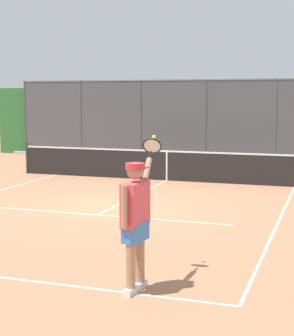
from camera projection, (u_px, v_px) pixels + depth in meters
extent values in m
plane|color=#B27551|center=(114.00, 207.00, 13.44)|extent=(60.00, 60.00, 0.00)
cube|color=white|center=(98.00, 215.00, 12.51)|extent=(6.16, 0.05, 0.01)
cube|color=white|center=(278.00, 223.00, 11.71)|extent=(0.05, 9.85, 0.01)
cube|color=white|center=(138.00, 195.00, 15.05)|extent=(0.05, 5.42, 0.01)
cylinder|color=#474C51|center=(276.00, 122.00, 21.61)|extent=(0.07, 0.07, 3.34)
cylinder|color=#474C51|center=(206.00, 121.00, 22.50)|extent=(0.07, 0.07, 3.34)
cylinder|color=#474C51|center=(141.00, 120.00, 23.40)|extent=(0.07, 0.07, 3.34)
cylinder|color=#474C51|center=(81.00, 119.00, 24.29)|extent=(0.07, 0.07, 3.34)
cylinder|color=#474C51|center=(25.00, 118.00, 25.19)|extent=(0.07, 0.07, 3.34)
cylinder|color=#474C51|center=(206.00, 80.00, 22.29)|extent=(16.81, 0.05, 0.05)
cube|color=#474C51|center=(206.00, 121.00, 22.50)|extent=(16.81, 0.02, 3.34)
cube|color=#2D6B33|center=(209.00, 124.00, 23.13)|extent=(19.81, 0.90, 3.02)
cube|color=#ADADA8|center=(204.00, 160.00, 22.54)|extent=(17.81, 0.18, 0.15)
cylinder|color=#2D2D2D|center=(27.00, 158.00, 19.14)|extent=(0.09, 0.09, 1.07)
cube|color=black|center=(167.00, 166.00, 17.53)|extent=(10.04, 0.02, 0.91)
cube|color=white|center=(167.00, 151.00, 17.47)|extent=(10.04, 0.04, 0.05)
cube|color=white|center=(167.00, 166.00, 17.53)|extent=(0.05, 0.04, 0.91)
cube|color=silver|center=(131.00, 291.00, 7.52)|extent=(0.14, 0.27, 0.09)
cylinder|color=#A87A5B|center=(131.00, 258.00, 7.46)|extent=(0.13, 0.13, 0.83)
cube|color=silver|center=(140.00, 285.00, 7.77)|extent=(0.14, 0.27, 0.09)
cylinder|color=#A87A5B|center=(140.00, 253.00, 7.71)|extent=(0.13, 0.13, 0.83)
cube|color=#3D7AC6|center=(135.00, 232.00, 7.54)|extent=(0.27, 0.46, 0.26)
cube|color=#DB4C56|center=(135.00, 204.00, 7.49)|extent=(0.27, 0.54, 0.60)
cylinder|color=#A87A5B|center=(124.00, 207.00, 7.21)|extent=(0.08, 0.08, 0.55)
cylinder|color=#A87A5B|center=(147.00, 169.00, 7.89)|extent=(0.15, 0.41, 0.31)
sphere|color=#A87A5B|center=(135.00, 171.00, 7.43)|extent=(0.23, 0.23, 0.23)
cylinder|color=red|center=(135.00, 166.00, 7.42)|extent=(0.30, 0.30, 0.09)
cube|color=red|center=(139.00, 168.00, 7.54)|extent=(0.22, 0.23, 0.02)
cylinder|color=black|center=(150.00, 156.00, 8.11)|extent=(0.06, 0.17, 0.13)
torus|color=black|center=(152.00, 146.00, 8.28)|extent=(0.32, 0.23, 0.26)
cylinder|color=silver|center=(152.00, 146.00, 8.28)|extent=(0.27, 0.18, 0.21)
sphere|color=#C1D138|center=(154.00, 137.00, 8.44)|extent=(0.07, 0.07, 0.07)
sphere|color=#D6E042|center=(52.00, 180.00, 17.53)|extent=(0.07, 0.07, 0.07)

